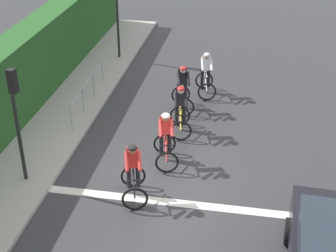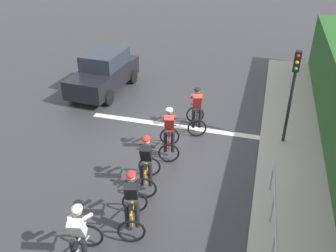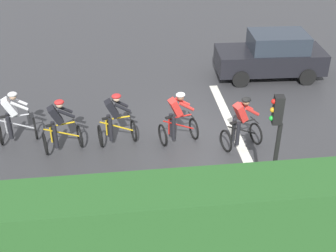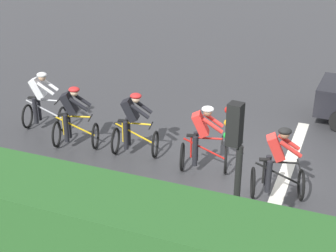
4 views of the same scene
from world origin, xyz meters
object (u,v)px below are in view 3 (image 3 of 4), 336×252
Objects in this scene: car_black at (272,55)px; pedestrian_railing_kerbside at (63,201)px; cyclist_second at (59,127)px; cyclist_lead at (14,118)px; traffic_light_near_crossing at (275,142)px; cyclist_trailing at (241,124)px; cyclist_fourth at (177,119)px; cyclist_mid at (115,120)px.

car_black reaches higher than pedestrian_railing_kerbside.
car_black reaches higher than cyclist_second.
cyclist_lead is 7.85m from traffic_light_near_crossing.
car_black is at bearing -18.44° from traffic_light_near_crossing.
cyclist_trailing is 5.34m from car_black.
cyclist_second is at bearing 90.67° from cyclist_fourth.
cyclist_trailing is 3.41m from traffic_light_near_crossing.
cyclist_trailing is (-0.66, -3.65, 0.00)m from cyclist_mid.
cyclist_mid is at bearing -19.63° from pedestrian_railing_kerbside.
traffic_light_near_crossing reaches higher than cyclist_fourth.
traffic_light_near_crossing reaches higher than cyclist_trailing.
car_black is 1.06× the size of pedestrian_railing_kerbside.
cyclist_fourth is 1.88m from cyclist_trailing.
cyclist_mid is at bearing 123.91° from car_black.
cyclist_mid is 3.71m from cyclist_trailing.
cyclist_mid is 1.85m from cyclist_fourth.
cyclist_second reaches higher than pedestrian_railing_kerbside.
car_black reaches higher than cyclist_lead.
cyclist_second and cyclist_fourth have the same top height.
cyclist_fourth and cyclist_trailing have the same top height.
pedestrian_railing_kerbside is at bearing 86.80° from traffic_light_near_crossing.
cyclist_second is 0.50× the size of traffic_light_near_crossing.
cyclist_fourth is at bearing 24.28° from traffic_light_near_crossing.
traffic_light_near_crossing is at bearing -93.20° from pedestrian_railing_kerbside.
cyclist_lead is 4.87m from cyclist_fourth.
cyclist_fourth is 5.99m from car_black.
car_black is 10.55m from pedestrian_railing_kerbside.
cyclist_trailing is (-0.48, -5.25, 0.00)m from cyclist_second.
cyclist_fourth reaches higher than pedestrian_railing_kerbside.
pedestrian_railing_kerbside is at bearing 137.31° from cyclist_fourth.
cyclist_lead and cyclist_mid have the same top height.
cyclist_lead is 3.02m from cyclist_mid.
car_black reaches higher than cyclist_trailing.
cyclist_mid is 7.33m from car_black.
traffic_light_near_crossing is (-7.84, 2.61, 1.35)m from car_black.
pedestrian_railing_kerbside is (-3.35, 3.09, 0.01)m from cyclist_fourth.
cyclist_trailing is at bearing -95.18° from cyclist_second.
car_black is at bearing -27.14° from cyclist_trailing.
cyclist_fourth is 0.40× the size of car_black.
cyclist_mid is at bearing 79.80° from cyclist_trailing.
cyclist_second is 1.00× the size of cyclist_mid.
car_black reaches higher than cyclist_fourth.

